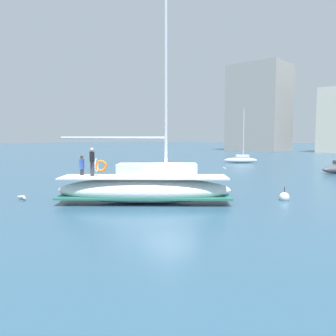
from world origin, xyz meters
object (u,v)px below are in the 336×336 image
main_sailboat (146,186)px  seagull (22,197)px  moored_catamaran (241,159)px  mooring_buoy (284,197)px

main_sailboat → seagull: (-6.03, -4.14, -0.73)m
main_sailboat → moored_catamaran: 31.90m
mooring_buoy → seagull: bearing=-139.3°
moored_catamaran → seagull: moored_catamaran is taller
moored_catamaran → main_sailboat: bearing=-70.2°
main_sailboat → moored_catamaran: bearing=109.8°
main_sailboat → mooring_buoy: bearing=46.5°
seagull → main_sailboat: bearing=34.5°
seagull → mooring_buoy: 15.23m
main_sailboat → moored_catamaran: main_sailboat is taller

